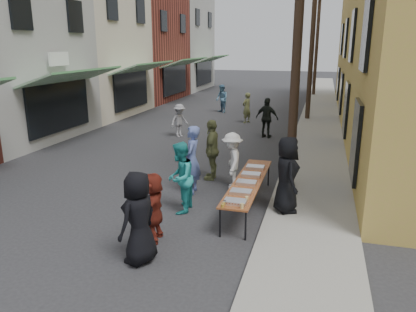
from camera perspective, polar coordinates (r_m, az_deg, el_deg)
The scene contains 27 objects.
ground at distance 10.87m, azimuth -13.54°, elevation -7.66°, with size 120.00×120.00×0.00m, color #28282B.
sidewalk at distance 24.02m, azimuth 15.43°, elevation 4.95°, with size 2.20×60.00×0.10m, color gray.
storefront_row at distance 28.02m, azimuth -17.34°, elevation 14.63°, with size 8.00×37.00×9.00m.
utility_pole_near at distance 11.69m, azimuth 12.53°, elevation 16.62°, with size 0.26×0.26×9.00m, color #2D2116.
utility_pole_mid at distance 23.68m, azimuth 14.46°, elevation 15.72°, with size 0.26×0.26×9.00m, color #2D2116.
utility_pole_far at distance 35.67m, azimuth 15.09°, elevation 15.42°, with size 0.26×0.26×9.00m, color #2D2116.
serving_table at distance 10.67m, azimuth 5.70°, elevation -3.64°, with size 0.70×4.00×0.75m.
catering_tray_sausage at distance 9.13m, azimuth 3.86°, elevation -6.44°, with size 0.50×0.33×0.08m, color maroon.
catering_tray_foil_b at distance 9.72m, azimuth 4.66°, elevation -5.06°, with size 0.50×0.33×0.08m, color #B2B2B7.
catering_tray_buns at distance 10.37m, azimuth 5.42°, elevation -3.75°, with size 0.50×0.33×0.08m, color tan.
catering_tray_foil_d at distance 11.02m, azimuth 6.08°, elevation -2.60°, with size 0.50×0.33×0.08m, color #B2B2B7.
catering_tray_buns_end at distance 11.68m, azimuth 6.67°, elevation -1.57°, with size 0.50×0.33×0.08m, color tan.
condiment_jar_a at distance 8.90m, azimuth 2.05°, elevation -7.00°, with size 0.07×0.07×0.08m, color #A57F26.
condiment_jar_b at distance 8.99m, azimuth 2.21°, elevation -6.77°, with size 0.07×0.07×0.08m, color #A57F26.
condiment_jar_c at distance 9.08m, azimuth 2.36°, elevation -6.54°, with size 0.07×0.07×0.08m, color #A57F26.
cup_stack at distance 8.85m, azimuth 4.79°, elevation -7.03°, with size 0.08×0.08×0.12m, color tan.
guest_front_a at distance 8.06m, azimuth -9.73°, elevation -8.59°, with size 0.91×0.59×1.87m, color black.
guest_front_b at distance 11.59m, azimuth -2.27°, elevation -0.58°, with size 0.72×0.47×1.98m, color #5768A9.
guest_front_c at distance 10.31m, azimuth -3.95°, elevation -3.06°, with size 0.90×0.70×1.84m, color teal.
guest_front_d at distance 12.09m, azimuth 3.39°, elevation -0.64°, with size 1.09×0.63×1.69m, color white.
guest_front_e at distance 12.82m, azimuth 0.57°, elevation 0.90°, with size 1.13×0.47×1.94m, color #5E6339.
guest_queue_back at distance 8.91m, azimuth -7.74°, elevation -7.15°, with size 1.45×0.46×1.57m, color maroon.
server at distance 10.26m, azimuth 11.01°, elevation -2.58°, with size 0.94×0.61×1.93m, color black.
passerby_left at distance 18.95m, azimuth -4.04°, elevation 4.99°, with size 0.99×0.57×1.53m, color gray.
passerby_mid at distance 18.88m, azimuth 8.30°, elevation 5.32°, with size 1.08×0.45×1.85m, color black.
passerby_right at distance 22.48m, azimuth 5.46°, elevation 6.77°, with size 0.61×0.40×1.66m, color #5D6239.
passerby_far at distance 25.79m, azimuth 1.96°, elevation 8.05°, with size 0.86×0.67×1.76m, color #5583A5.
Camera 1 is at (5.07, -8.66, 4.18)m, focal length 35.00 mm.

